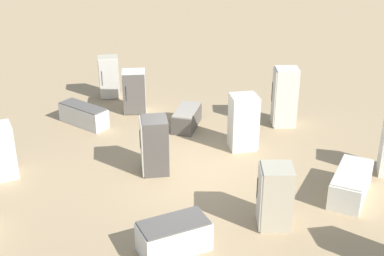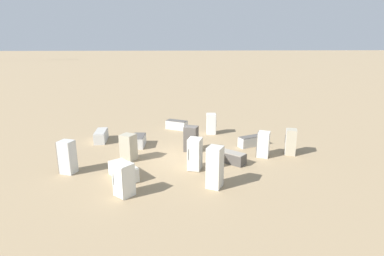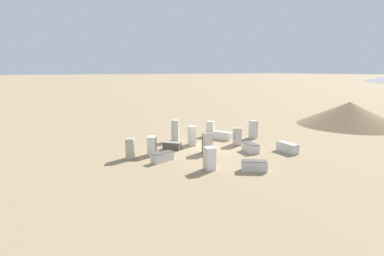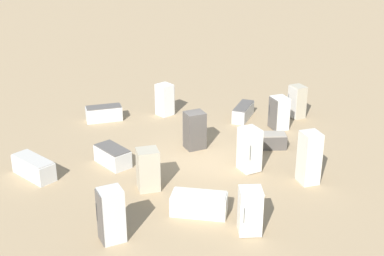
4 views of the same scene
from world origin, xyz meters
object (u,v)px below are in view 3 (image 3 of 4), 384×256
Objects in this scene: discarded_fridge_2 at (253,129)px; discarded_fridge_9 at (237,136)px; discarded_fridge_1 at (172,146)px; discarded_fridge_14 at (175,130)px; discarded_fridge_7 at (162,157)px; discarded_fridge_5 at (192,135)px; discarded_fridge_8 at (207,143)px; discarded_fridge_4 at (223,135)px; discarded_fridge_13 at (130,149)px; discarded_fridge_11 at (254,166)px; discarded_fridge_12 at (152,146)px; discarded_fridge_0 at (251,148)px; discarded_fridge_3 at (211,128)px; discarded_fridge_10 at (209,158)px; discarded_fridge_6 at (287,147)px.

discarded_fridge_2 is 1.13× the size of discarded_fridge_9.
discarded_fridge_1 is 0.78× the size of discarded_fridge_14.
discarded_fridge_7 is at bearing 44.35° from discarded_fridge_9.
discarded_fridge_5 reaches higher than discarded_fridge_8.
discarded_fridge_13 is at bearing 161.20° from discarded_fridge_4.
discarded_fridge_11 is (3.49, 8.43, -0.01)m from discarded_fridge_4.
discarded_fridge_11 is 7.92m from discarded_fridge_12.
discarded_fridge_13 is at bearing 25.39° from discarded_fridge_7.
discarded_fridge_14 reaches higher than discarded_fridge_12.
discarded_fridge_8 reaches higher than discarded_fridge_1.
discarded_fridge_7 is 2.53m from discarded_fridge_13.
discarded_fridge_4 reaches higher than discarded_fridge_1.
discarded_fridge_4 is 1.32× the size of discarded_fridge_12.
discarded_fridge_1 is 3.17m from discarded_fridge_14.
discarded_fridge_11 reaches higher than discarded_fridge_7.
discarded_fridge_3 is (-0.50, -6.58, 0.38)m from discarded_fridge_0.
discarded_fridge_10 is 0.99× the size of discarded_fridge_13.
discarded_fridge_1 is 3.89m from discarded_fridge_13.
discarded_fridge_1 is 0.78× the size of discarded_fridge_4.
discarded_fridge_14 reaches higher than discarded_fridge_8.
discarded_fridge_5 is 1.11× the size of discarded_fridge_10.
discarded_fridge_1 is 7.74m from discarded_fridge_11.
discarded_fridge_9 is 5.66m from discarded_fridge_14.
discarded_fridge_10 reaches higher than discarded_fridge_12.
discarded_fridge_3 is (-5.59, -2.86, 0.42)m from discarded_fridge_1.
discarded_fridge_6 is 1.24× the size of discarded_fridge_9.
discarded_fridge_5 is 7.94m from discarded_fridge_11.
discarded_fridge_2 is 7.40m from discarded_fridge_14.
discarded_fridge_10 reaches higher than discarded_fridge_7.
discarded_fridge_1 is 5.77m from discarded_fridge_10.
discarded_fridge_5 is at bearing 158.11° from discarded_fridge_4.
discarded_fridge_14 is at bearing -53.35° from discarded_fridge_7.
discarded_fridge_9 is (2.00, -3.82, 0.38)m from discarded_fridge_6.
discarded_fridge_4 is (2.77, -1.04, -0.49)m from discarded_fridge_2.
discarded_fridge_5 is at bearing -98.22° from discarded_fridge_3.
discarded_fridge_0 is 1.05× the size of discarded_fridge_13.
discarded_fridge_5 reaches higher than discarded_fridge_9.
discarded_fridge_3 is 8.30m from discarded_fridge_6.
discarded_fridge_5 is 1.11× the size of discarded_fridge_9.
discarded_fridge_8 is at bearing -77.92° from discarded_fridge_3.
discarded_fridge_14 is (-3.64, -5.28, 0.63)m from discarded_fridge_7.
discarded_fridge_13 is (9.36, 3.69, 0.03)m from discarded_fridge_3.
discarded_fridge_14 is (0.31, -4.96, 0.18)m from discarded_fridge_8.
discarded_fridge_5 is (2.92, -4.25, 0.48)m from discarded_fridge_0.
discarded_fridge_5 is (3.58, 0.50, 0.48)m from discarded_fridge_4.
discarded_fridge_9 reaches higher than discarded_fridge_3.
discarded_fridge_0 is 7.20m from discarded_fridge_7.
discarded_fridge_12 is (1.94, -5.00, -0.02)m from discarded_fridge_10.
discarded_fridge_8 is 4.98m from discarded_fridge_14.
discarded_fridge_9 reaches higher than discarded_fridge_11.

